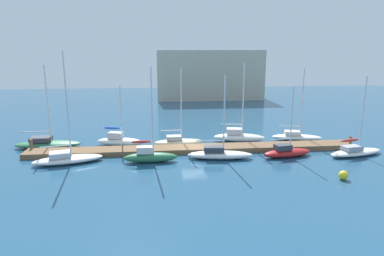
# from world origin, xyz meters

# --- Properties ---
(ground_plane) EXTENTS (120.00, 120.00, 0.00)m
(ground_plane) POSITION_xyz_m (0.00, 0.00, 0.00)
(ground_plane) COLOR navy
(dock_pier) EXTENTS (33.50, 2.29, 0.50)m
(dock_pier) POSITION_xyz_m (0.00, 0.00, 0.25)
(dock_pier) COLOR brown
(dock_pier) RESTS_ON ground_plane
(dock_piling_near_end) EXTENTS (0.28, 0.28, 1.44)m
(dock_piling_near_end) POSITION_xyz_m (-16.35, 0.99, 0.72)
(dock_piling_near_end) COLOR brown
(dock_piling_near_end) RESTS_ON ground_plane
(dock_piling_far_end) EXTENTS (0.28, 0.28, 1.44)m
(dock_piling_far_end) POSITION_xyz_m (16.35, -0.99, 0.72)
(dock_piling_far_end) COLOR brown
(dock_piling_far_end) RESTS_ON ground_plane
(sailboat_0) EXTENTS (6.90, 2.20, 8.75)m
(sailboat_0) POSITION_xyz_m (-15.44, 2.92, 0.49)
(sailboat_0) COLOR #2D7047
(sailboat_0) RESTS_ON ground_plane
(sailboat_1) EXTENTS (6.51, 3.43, 10.16)m
(sailboat_1) POSITION_xyz_m (-12.02, -2.55, 0.50)
(sailboat_1) COLOR white
(sailboat_1) RESTS_ON ground_plane
(sailboat_2) EXTENTS (5.35, 2.78, 6.63)m
(sailboat_2) POSITION_xyz_m (-7.86, 2.96, 0.59)
(sailboat_2) COLOR white
(sailboat_2) RESTS_ON ground_plane
(sailboat_3) EXTENTS (5.01, 1.33, 8.73)m
(sailboat_3) POSITION_xyz_m (-4.47, -2.99, 0.66)
(sailboat_3) COLOR #2D7047
(sailboat_3) RESTS_ON ground_plane
(sailboat_4) EXTENTS (5.46, 1.98, 8.37)m
(sailboat_4) POSITION_xyz_m (-1.44, 2.60, 0.46)
(sailboat_4) COLOR beige
(sailboat_4) RESTS_ON ground_plane
(sailboat_5) EXTENTS (6.38, 2.43, 7.93)m
(sailboat_5) POSITION_xyz_m (2.18, -2.63, 0.50)
(sailboat_5) COLOR white
(sailboat_5) RESTS_ON ground_plane
(sailboat_6) EXTENTS (6.04, 2.90, 8.87)m
(sailboat_6) POSITION_xyz_m (5.49, 3.35, 0.60)
(sailboat_6) COLOR white
(sailboat_6) RESTS_ON ground_plane
(sailboat_7) EXTENTS (5.23, 2.36, 6.91)m
(sailboat_7) POSITION_xyz_m (8.80, -2.73, 0.52)
(sailboat_7) COLOR #B21E1E
(sailboat_7) RESTS_ON ground_plane
(sailboat_8) EXTENTS (5.88, 3.00, 8.24)m
(sailboat_8) POSITION_xyz_m (12.33, 3.36, 0.45)
(sailboat_8) COLOR white
(sailboat_8) RESTS_ON ground_plane
(sailboat_9) EXTENTS (6.19, 3.11, 7.78)m
(sailboat_9) POSITION_xyz_m (15.73, -3.01, 0.47)
(sailboat_9) COLOR white
(sailboat_9) RESTS_ON ground_plane
(mooring_buoy_yellow) EXTENTS (0.75, 0.75, 0.75)m
(mooring_buoy_yellow) POSITION_xyz_m (11.14, -8.97, 0.37)
(mooring_buoy_yellow) COLOR yellow
(mooring_buoy_yellow) RESTS_ON ground_plane
(harbor_building_distant) EXTENTS (21.84, 12.10, 10.13)m
(harbor_building_distant) POSITION_xyz_m (7.32, 40.25, 5.07)
(harbor_building_distant) COLOR #BCB299
(harbor_building_distant) RESTS_ON ground_plane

